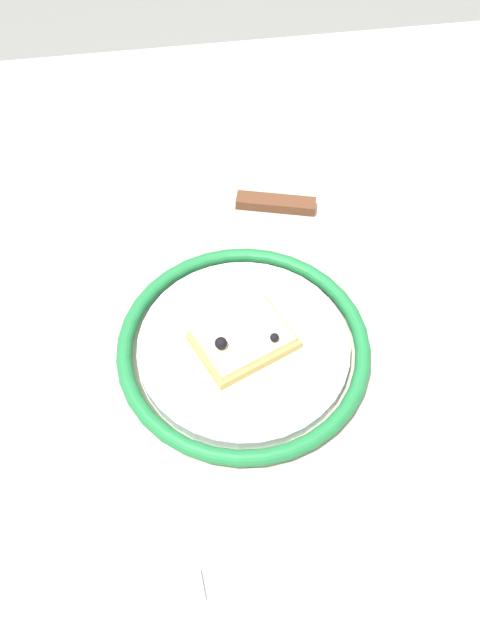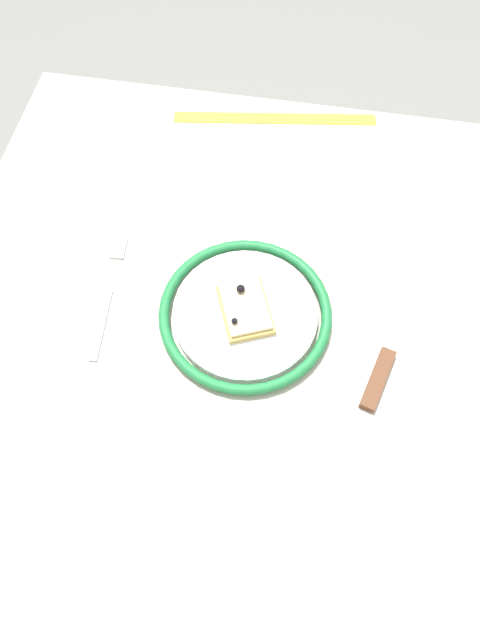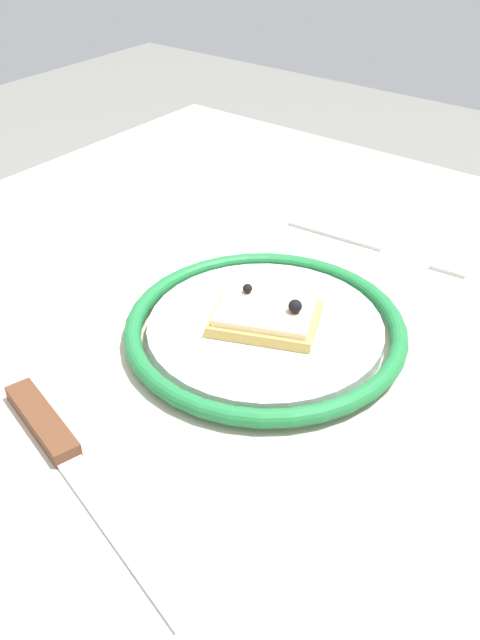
# 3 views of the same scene
# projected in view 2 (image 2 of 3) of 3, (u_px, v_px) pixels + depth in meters

# --- Properties ---
(ground_plane) EXTENTS (6.00, 6.00, 0.00)m
(ground_plane) POSITION_uv_depth(u_px,v_px,m) (259.00, 454.00, 1.43)
(ground_plane) COLOR slate
(dining_table) EXTENTS (0.97, 0.89, 0.74)m
(dining_table) POSITION_uv_depth(u_px,v_px,m) (271.00, 358.00, 0.85)
(dining_table) COLOR #BCB29E
(dining_table) RESTS_ON ground_plane
(plate) EXTENTS (0.24, 0.24, 0.02)m
(plate) POSITION_uv_depth(u_px,v_px,m) (245.00, 313.00, 0.76)
(plate) COLOR white
(plate) RESTS_ON dining_table
(pizza_slice_near) EXTENTS (0.09, 0.11, 0.03)m
(pizza_slice_near) POSITION_uv_depth(u_px,v_px,m) (245.00, 309.00, 0.75)
(pizza_slice_near) COLOR tan
(pizza_slice_near) RESTS_ON plate
(knife) EXTENTS (0.08, 0.24, 0.01)m
(knife) POSITION_uv_depth(u_px,v_px,m) (386.00, 359.00, 0.74)
(knife) COLOR silver
(knife) RESTS_ON dining_table
(fork) EXTENTS (0.03, 0.20, 0.00)m
(fork) POSITION_uv_depth(u_px,v_px,m) (108.00, 295.00, 0.79)
(fork) COLOR silver
(fork) RESTS_ON dining_table
(measuring_tape) EXTENTS (0.35, 0.07, 0.00)m
(measuring_tape) POSITION_uv_depth(u_px,v_px,m) (275.00, 118.00, 0.94)
(measuring_tape) COLOR yellow
(measuring_tape) RESTS_ON dining_table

